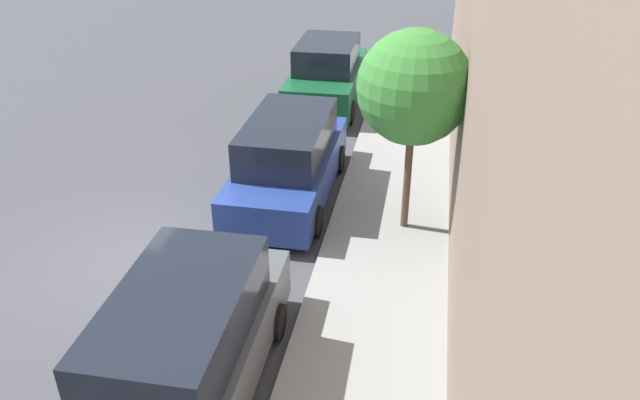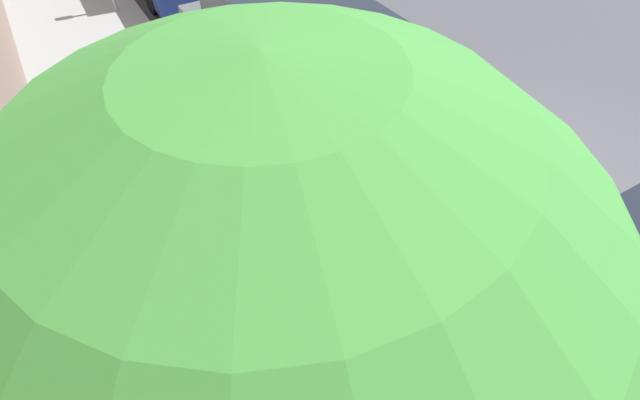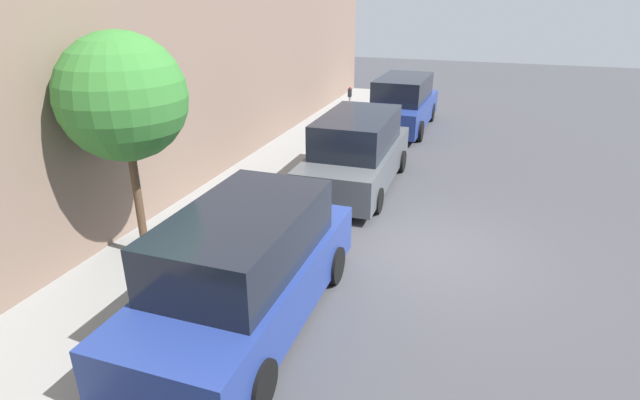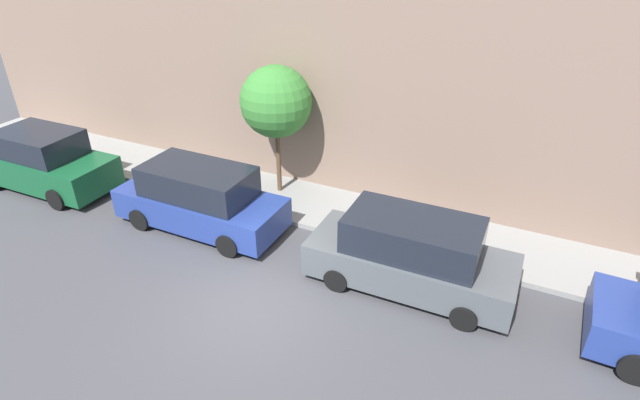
% 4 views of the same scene
% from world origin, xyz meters
% --- Properties ---
extents(ground_plane, '(60.00, 60.00, 0.00)m').
position_xyz_m(ground_plane, '(0.00, 0.00, 0.00)').
color(ground_plane, '#424247').
extents(sidewalk, '(2.46, 32.00, 0.15)m').
position_xyz_m(sidewalk, '(4.73, 0.00, 0.07)').
color(sidewalk, gray).
rests_on(sidewalk, ground_plane).
extents(parked_minivan_second, '(2.02, 4.92, 1.90)m').
position_xyz_m(parked_minivan_second, '(2.33, -2.98, 0.92)').
color(parked_minivan_second, '#4C5156').
rests_on(parked_minivan_second, ground_plane).
extents(parked_minivan_third, '(2.02, 4.90, 1.90)m').
position_xyz_m(parked_minivan_third, '(2.36, 3.22, 0.92)').
color(parked_minivan_third, navy).
rests_on(parked_minivan_third, ground_plane).
extents(parked_suv_fourth, '(2.08, 4.83, 1.98)m').
position_xyz_m(parked_suv_fourth, '(2.15, 9.38, 0.93)').
color(parked_suv_fourth, '#14512D').
rests_on(parked_suv_fourth, ground_plane).
extents(street_tree, '(2.16, 2.16, 4.06)m').
position_xyz_m(street_tree, '(5.04, 2.17, 3.12)').
color(street_tree, brown).
rests_on(street_tree, sidewalk).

